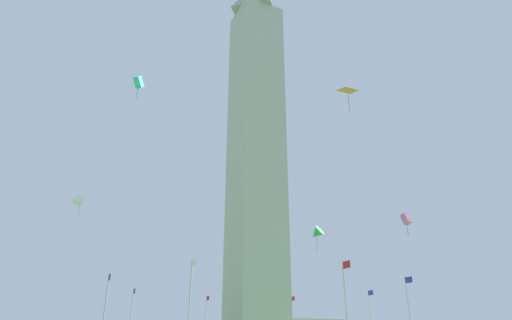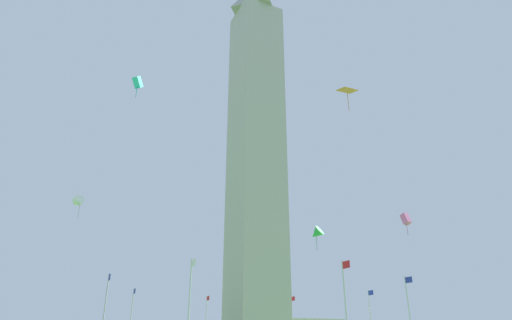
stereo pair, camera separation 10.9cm
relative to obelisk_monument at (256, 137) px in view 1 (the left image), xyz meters
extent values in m
cube|color=#B7B2A8|center=(0.00, 0.00, -3.48)|extent=(6.39, 6.39, 51.09)
cylinder|color=silver|center=(17.62, 0.00, -24.63)|extent=(0.14, 0.14, 8.80)
cube|color=red|center=(18.17, 0.00, -20.68)|extent=(1.00, 0.03, 0.64)
cylinder|color=silver|center=(12.46, 12.46, -24.63)|extent=(0.14, 0.14, 8.80)
cube|color=#1E2D99|center=(13.01, 12.46, -20.68)|extent=(1.00, 0.03, 0.64)
cube|color=#1E2D99|center=(0.55, 17.62, -20.68)|extent=(1.00, 0.03, 0.64)
cube|color=red|center=(-11.91, 12.46, -20.68)|extent=(1.00, 0.03, 0.64)
cube|color=red|center=(-17.07, 0.00, -20.68)|extent=(1.00, 0.03, 0.64)
cube|color=#1E2D99|center=(-11.91, -12.46, -20.68)|extent=(1.00, 0.03, 0.64)
cylinder|color=silver|center=(0.00, -17.62, -24.63)|extent=(0.14, 0.14, 8.80)
cube|color=#1E2D99|center=(0.55, -17.62, -20.68)|extent=(1.00, 0.03, 0.64)
cylinder|color=silver|center=(12.46, -12.46, -24.63)|extent=(0.14, 0.14, 8.80)
cube|color=white|center=(13.01, -12.46, -20.68)|extent=(1.00, 0.03, 0.64)
cone|color=white|center=(4.71, -21.93, -14.12)|extent=(1.86, 1.68, 1.54)
cylinder|color=#A7A7A7|center=(4.71, -21.93, -15.05)|extent=(0.04, 0.04, 1.39)
cube|color=pink|center=(20.27, 5.78, -16.33)|extent=(0.91, 0.62, 1.15)
cylinder|color=#A44A79|center=(20.27, 5.78, -17.23)|extent=(0.04, 0.04, 1.36)
cube|color=orange|center=(25.16, -3.89, -7.64)|extent=(1.43, 1.48, 0.44)
cylinder|color=#A75C15|center=(25.16, -3.89, -8.75)|extent=(0.04, 0.04, 1.66)
cone|color=green|center=(11.09, 1.82, -16.19)|extent=(2.10, 1.95, 1.71)
cylinder|color=#208035|center=(11.09, 1.82, -17.22)|extent=(0.04, 0.04, 1.54)
cube|color=#33C6D1|center=(24.95, -20.75, -11.65)|extent=(0.83, 0.84, 0.82)
cylinder|color=teal|center=(24.95, -20.75, -12.30)|extent=(0.04, 0.04, 0.97)
camera|label=1|loc=(49.08, -24.27, -26.99)|focal=29.93mm
camera|label=2|loc=(49.13, -24.17, -26.99)|focal=29.93mm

